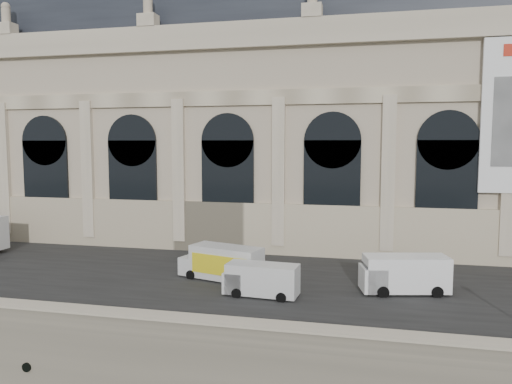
% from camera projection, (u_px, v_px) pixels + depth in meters
% --- Properties ---
extents(quay, '(160.00, 70.00, 6.00)m').
position_uv_depth(quay, '(290.00, 256.00, 61.09)').
color(quay, gray).
rests_on(quay, ground).
extents(street, '(160.00, 24.00, 0.06)m').
position_uv_depth(street, '(249.00, 275.00, 40.42)').
color(street, '#2D2D2D').
rests_on(street, quay).
extents(parapet, '(160.00, 1.40, 1.21)m').
position_uv_depth(parapet, '(191.00, 328.00, 27.37)').
color(parapet, gray).
rests_on(parapet, quay).
extents(museum, '(69.00, 18.70, 29.10)m').
position_uv_depth(museum, '(233.00, 117.00, 56.78)').
color(museum, '#BBAA8F').
rests_on(museum, quay).
extents(van_b, '(5.32, 2.46, 2.31)m').
position_uv_depth(van_b, '(258.00, 280.00, 34.97)').
color(van_b, silver).
rests_on(van_b, quay).
extents(van_c, '(6.45, 3.57, 2.71)m').
position_uv_depth(van_c, '(400.00, 274.00, 35.61)').
color(van_c, white).
rests_on(van_c, quay).
extents(box_truck, '(7.12, 3.99, 2.74)m').
position_uv_depth(box_truck, '(222.00, 263.00, 38.98)').
color(box_truck, silver).
rests_on(box_truck, quay).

